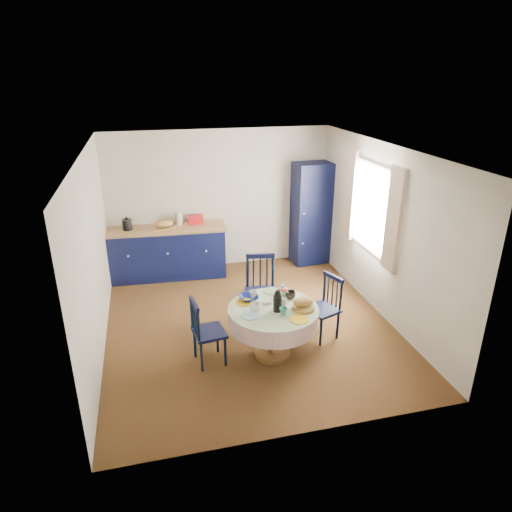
{
  "coord_description": "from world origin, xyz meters",
  "views": [
    {
      "loc": [
        -1.28,
        -5.64,
        3.44
      ],
      "look_at": [
        0.16,
        0.2,
        0.96
      ],
      "focal_mm": 32.0,
      "sensor_mm": 36.0,
      "label": 1
    }
  ],
  "objects_px": {
    "pantry_cabinet": "(311,214)",
    "mug_a": "(255,307)",
    "mug_b": "(283,311)",
    "cobalt_bowl": "(249,298)",
    "kitchen_counter": "(168,251)",
    "chair_far": "(261,290)",
    "mug_d": "(253,294)",
    "mug_c": "(290,295)",
    "chair_left": "(206,331)",
    "dining_table": "(274,316)",
    "chair_right": "(324,307)"
  },
  "relations": [
    {
      "from": "pantry_cabinet",
      "to": "mug_a",
      "type": "height_order",
      "value": "pantry_cabinet"
    },
    {
      "from": "pantry_cabinet",
      "to": "mug_a",
      "type": "distance_m",
      "value": 3.37
    },
    {
      "from": "mug_b",
      "to": "cobalt_bowl",
      "type": "height_order",
      "value": "mug_b"
    },
    {
      "from": "kitchen_counter",
      "to": "cobalt_bowl",
      "type": "distance_m",
      "value": 2.68
    },
    {
      "from": "chair_far",
      "to": "mug_b",
      "type": "relative_size",
      "value": 10.19
    },
    {
      "from": "mug_a",
      "to": "mug_d",
      "type": "relative_size",
      "value": 1.3
    },
    {
      "from": "kitchen_counter",
      "to": "pantry_cabinet",
      "type": "height_order",
      "value": "pantry_cabinet"
    },
    {
      "from": "mug_a",
      "to": "mug_d",
      "type": "xyz_separation_m",
      "value": [
        0.06,
        0.34,
        -0.0
      ]
    },
    {
      "from": "mug_b",
      "to": "mug_d",
      "type": "height_order",
      "value": "mug_d"
    },
    {
      "from": "mug_c",
      "to": "mug_d",
      "type": "xyz_separation_m",
      "value": [
        -0.46,
        0.14,
        -0.0
      ]
    },
    {
      "from": "chair_left",
      "to": "chair_far",
      "type": "height_order",
      "value": "chair_far"
    },
    {
      "from": "pantry_cabinet",
      "to": "mug_c",
      "type": "relative_size",
      "value": 14.61
    },
    {
      "from": "dining_table",
      "to": "chair_far",
      "type": "distance_m",
      "value": 0.85
    },
    {
      "from": "chair_left",
      "to": "cobalt_bowl",
      "type": "height_order",
      "value": "chair_left"
    },
    {
      "from": "pantry_cabinet",
      "to": "mug_c",
      "type": "bearing_deg",
      "value": -119.46
    },
    {
      "from": "dining_table",
      "to": "mug_a",
      "type": "xyz_separation_m",
      "value": [
        -0.25,
        -0.01,
        0.17
      ]
    },
    {
      "from": "chair_far",
      "to": "cobalt_bowl",
      "type": "bearing_deg",
      "value": -108.55
    },
    {
      "from": "kitchen_counter",
      "to": "mug_c",
      "type": "bearing_deg",
      "value": -58.04
    },
    {
      "from": "chair_left",
      "to": "mug_b",
      "type": "xyz_separation_m",
      "value": [
        0.92,
        -0.23,
        0.28
      ]
    },
    {
      "from": "chair_far",
      "to": "chair_left",
      "type": "bearing_deg",
      "value": -128.18
    },
    {
      "from": "mug_b",
      "to": "pantry_cabinet",
      "type": "bearing_deg",
      "value": 64.27
    },
    {
      "from": "mug_d",
      "to": "dining_table",
      "type": "bearing_deg",
      "value": -60.21
    },
    {
      "from": "kitchen_counter",
      "to": "mug_b",
      "type": "xyz_separation_m",
      "value": [
        1.2,
        -2.99,
        0.26
      ]
    },
    {
      "from": "chair_left",
      "to": "mug_c",
      "type": "height_order",
      "value": "chair_left"
    },
    {
      "from": "chair_far",
      "to": "mug_d",
      "type": "xyz_separation_m",
      "value": [
        -0.24,
        -0.52,
        0.22
      ]
    },
    {
      "from": "pantry_cabinet",
      "to": "mug_d",
      "type": "xyz_separation_m",
      "value": [
        -1.71,
        -2.52,
        -0.21
      ]
    },
    {
      "from": "mug_c",
      "to": "mug_d",
      "type": "height_order",
      "value": "mug_c"
    },
    {
      "from": "pantry_cabinet",
      "to": "mug_a",
      "type": "xyz_separation_m",
      "value": [
        -1.77,
        -2.86,
        -0.21
      ]
    },
    {
      "from": "mug_a",
      "to": "mug_b",
      "type": "height_order",
      "value": "mug_a"
    },
    {
      "from": "pantry_cabinet",
      "to": "chair_right",
      "type": "height_order",
      "value": "pantry_cabinet"
    },
    {
      "from": "cobalt_bowl",
      "to": "kitchen_counter",
      "type": "bearing_deg",
      "value": 109.21
    },
    {
      "from": "chair_left",
      "to": "mug_b",
      "type": "bearing_deg",
      "value": -112.41
    },
    {
      "from": "chair_right",
      "to": "mug_a",
      "type": "relative_size",
      "value": 6.59
    },
    {
      "from": "kitchen_counter",
      "to": "mug_b",
      "type": "height_order",
      "value": "kitchen_counter"
    },
    {
      "from": "kitchen_counter",
      "to": "mug_d",
      "type": "height_order",
      "value": "kitchen_counter"
    },
    {
      "from": "pantry_cabinet",
      "to": "chair_left",
      "type": "relative_size",
      "value": 2.14
    },
    {
      "from": "cobalt_bowl",
      "to": "dining_table",
      "type": "bearing_deg",
      "value": -47.47
    },
    {
      "from": "chair_left",
      "to": "chair_right",
      "type": "xyz_separation_m",
      "value": [
        1.64,
        0.22,
        0.0
      ]
    },
    {
      "from": "chair_left",
      "to": "mug_d",
      "type": "relative_size",
      "value": 8.48
    },
    {
      "from": "kitchen_counter",
      "to": "cobalt_bowl",
      "type": "height_order",
      "value": "kitchen_counter"
    },
    {
      "from": "mug_b",
      "to": "cobalt_bowl",
      "type": "relative_size",
      "value": 0.4
    },
    {
      "from": "chair_left",
      "to": "mug_d",
      "type": "height_order",
      "value": "chair_left"
    },
    {
      "from": "kitchen_counter",
      "to": "dining_table",
      "type": "xyz_separation_m",
      "value": [
        1.14,
        -2.8,
        0.1
      ]
    },
    {
      "from": "dining_table",
      "to": "kitchen_counter",
      "type": "bearing_deg",
      "value": 112.1
    },
    {
      "from": "kitchen_counter",
      "to": "chair_right",
      "type": "bearing_deg",
      "value": -49.2
    },
    {
      "from": "mug_b",
      "to": "mug_c",
      "type": "height_order",
      "value": "mug_c"
    },
    {
      "from": "kitchen_counter",
      "to": "chair_far",
      "type": "distance_m",
      "value": 2.29
    },
    {
      "from": "chair_left",
      "to": "mug_a",
      "type": "height_order",
      "value": "chair_left"
    },
    {
      "from": "pantry_cabinet",
      "to": "chair_left",
      "type": "height_order",
      "value": "pantry_cabinet"
    },
    {
      "from": "mug_b",
      "to": "mug_c",
      "type": "relative_size",
      "value": 0.77
    }
  ]
}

